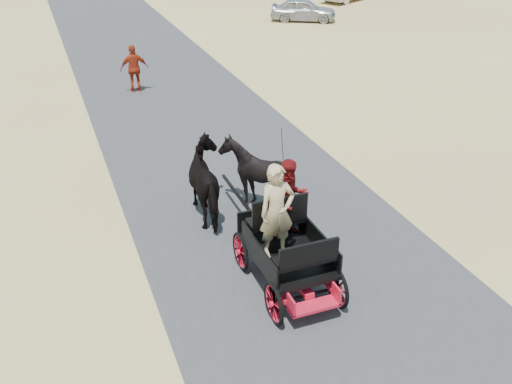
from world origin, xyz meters
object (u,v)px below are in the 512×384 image
object	(u,v)px
pedestrian	(134,69)
carriage	(287,269)
car_a	(303,10)
horse_right	(256,175)
horse_left	(211,182)

from	to	relation	value
pedestrian	carriage	bearing A→B (deg)	92.76
pedestrian	car_a	size ratio (longest dim) A/B	0.48
horse_right	pedestrian	size ratio (longest dim) A/B	0.98
carriage	car_a	world-z (taller)	car_a
horse_left	car_a	distance (m)	21.80
horse_left	pedestrian	world-z (taller)	pedestrian
pedestrian	horse_right	bearing A→B (deg)	96.70
carriage	car_a	size ratio (longest dim) A/B	0.67
horse_right	pedestrian	bearing A→B (deg)	-83.87
carriage	horse_left	bearing A→B (deg)	100.39
horse_right	pedestrian	world-z (taller)	pedestrian
carriage	pedestrian	size ratio (longest dim) A/B	1.39
horse_right	carriage	bearing A→B (deg)	79.61
carriage	horse_left	world-z (taller)	horse_left
carriage	pedestrian	distance (m)	12.64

